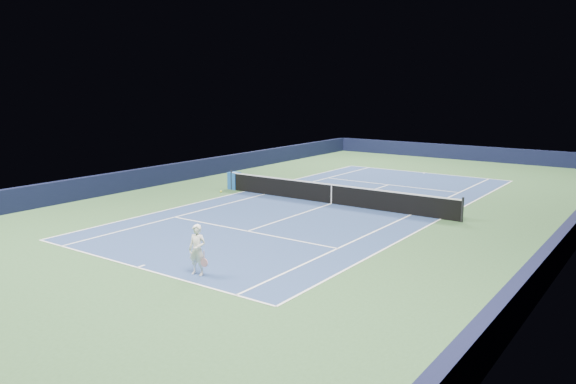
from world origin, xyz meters
The scene contains 18 objects.
ground centered at (0.00, 0.00, 0.00)m, with size 40.00×40.00×0.00m, color #2F532D.
wall_far centered at (0.00, 19.82, 0.55)m, with size 22.00×0.35×1.10m, color black.
wall_left centered at (-10.82, 0.00, 0.55)m, with size 0.35×40.00×1.10m, color black.
court_surface centered at (0.00, 0.00, 0.00)m, with size 10.97×23.77×0.01m, color navy.
baseline_far centered at (0.00, 11.88, 0.01)m, with size 10.97×0.08×0.00m, color white.
baseline_near centered at (0.00, -11.88, 0.01)m, with size 10.97×0.08×0.00m, color white.
sideline_doubles_right centered at (5.49, 0.00, 0.01)m, with size 0.08×23.77×0.00m, color white.
sideline_doubles_left centered at (-5.49, 0.00, 0.01)m, with size 0.08×23.77×0.00m, color white.
sideline_singles_right centered at (4.12, 0.00, 0.01)m, with size 0.08×23.77×0.00m, color white.
sideline_singles_left centered at (-4.12, 0.00, 0.01)m, with size 0.08×23.77×0.00m, color white.
service_line_far centered at (0.00, 6.40, 0.01)m, with size 8.23×0.08×0.00m, color white.
service_line_near centered at (0.00, -6.40, 0.01)m, with size 8.23×0.08×0.00m, color white.
center_service_line centered at (0.00, 0.00, 0.01)m, with size 0.08×12.80×0.00m, color white.
center_mark_far centered at (0.00, 11.73, 0.01)m, with size 0.08×0.30×0.00m, color white.
center_mark_near centered at (0.00, -11.73, 0.01)m, with size 0.08×0.30×0.00m, color white.
tennis_net centered at (0.00, 0.00, 0.50)m, with size 12.90×0.10×1.07m.
sponsor_cube centered at (-6.40, 0.23, 0.47)m, with size 0.63×0.54×0.94m.
tennis_player centered at (2.05, -11.25, 0.79)m, with size 0.77×1.27×2.46m.
Camera 1 is at (13.74, -22.95, 5.70)m, focal length 35.00 mm.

